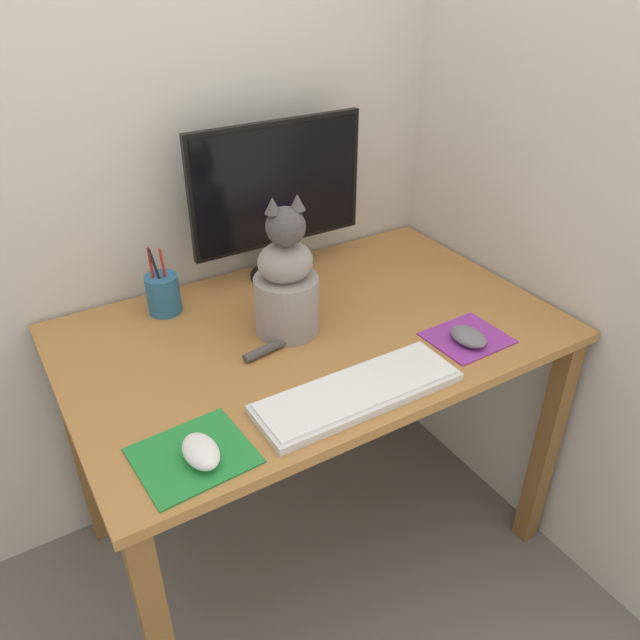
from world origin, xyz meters
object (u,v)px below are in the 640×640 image
pen_cup (163,294)px  monitor (278,194)px  keyboard (358,392)px  computer_mouse_left (201,451)px  computer_mouse_right (468,337)px  cat (286,284)px

pen_cup → monitor: bearing=2.6°
keyboard → pen_cup: 0.59m
keyboard → computer_mouse_left: (-0.35, -0.01, 0.01)m
keyboard → monitor: bearing=78.1°
monitor → computer_mouse_right: bearing=-67.6°
monitor → computer_mouse_right: (0.22, -0.53, -0.22)m
cat → pen_cup: bearing=143.8°
keyboard → pen_cup: (-0.23, 0.54, 0.04)m
monitor → pen_cup: size_ratio=2.69×
keyboard → computer_mouse_right: bearing=4.8°
computer_mouse_right → pen_cup: pen_cup is taller
cat → pen_cup: 0.34m
computer_mouse_left → computer_mouse_right: computer_mouse_left is taller
keyboard → computer_mouse_left: 0.35m
keyboard → pen_cup: size_ratio=2.48×
monitor → keyboard: bearing=-101.7°
monitor → cat: size_ratio=1.40×
monitor → computer_mouse_left: size_ratio=4.84×
keyboard → cat: 0.32m
computer_mouse_left → pen_cup: (0.12, 0.55, 0.03)m
cat → computer_mouse_left: bearing=-127.5°
computer_mouse_left → pen_cup: size_ratio=0.56×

